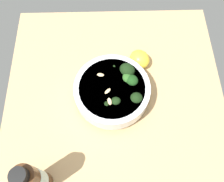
# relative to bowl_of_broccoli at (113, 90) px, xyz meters

# --- Properties ---
(ground_plane) EXTENTS (0.62, 0.62, 0.04)m
(ground_plane) POSITION_rel_bowl_of_broccoli_xyz_m (-0.00, -0.00, -0.06)
(ground_plane) COLOR tan
(bowl_of_broccoli) EXTENTS (0.20, 0.20, 0.09)m
(bowl_of_broccoli) POSITION_rel_bowl_of_broccoli_xyz_m (0.00, 0.00, 0.00)
(bowl_of_broccoli) COLOR white
(bowl_of_broccoli) RESTS_ON ground_plane
(lemon_wedge) EXTENTS (0.08, 0.08, 0.05)m
(lemon_wedge) POSITION_rel_bowl_of_broccoli_xyz_m (-0.08, -0.11, -0.02)
(lemon_wedge) COLOR yellow
(lemon_wedge) RESTS_ON ground_plane
(bottle_tall) EXTENTS (0.05, 0.05, 0.18)m
(bottle_tall) POSITION_rel_bowl_of_broccoli_xyz_m (0.18, 0.22, 0.04)
(bottle_tall) COLOR #472814
(bottle_tall) RESTS_ON ground_plane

